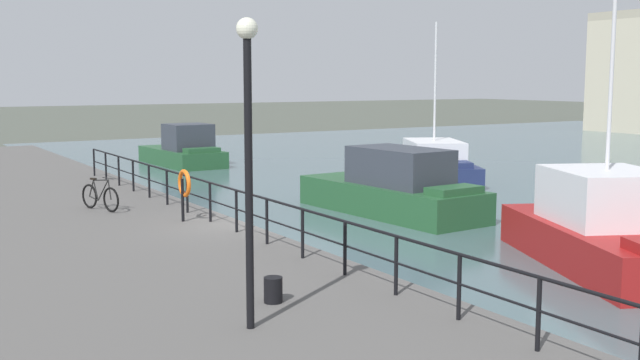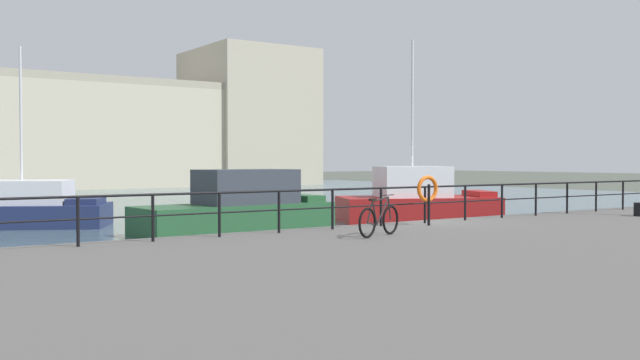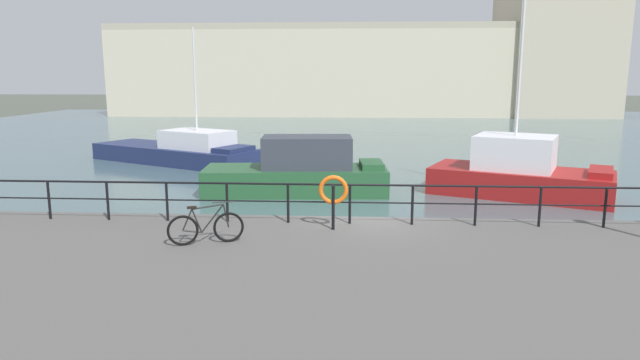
% 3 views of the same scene
% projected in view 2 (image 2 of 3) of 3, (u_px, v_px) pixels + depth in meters
% --- Properties ---
extents(ground_plane, '(240.00, 240.00, 0.00)m').
position_uv_depth(ground_plane, '(420.00, 247.00, 21.19)').
color(ground_plane, '#4C5147').
extents(water_basin, '(80.00, 60.00, 0.01)m').
position_uv_depth(water_basin, '(108.00, 200.00, 46.13)').
color(water_basin, '#476066').
rests_on(water_basin, ground_plane).
extents(quay_promenade, '(56.00, 13.00, 0.81)m').
position_uv_depth(quay_promenade, '(616.00, 259.00, 15.80)').
color(quay_promenade, '#565451').
rests_on(quay_promenade, ground_plane).
extents(harbor_building, '(57.21, 12.80, 14.69)m').
position_uv_depth(harbor_building, '(93.00, 131.00, 68.16)').
color(harbor_building, '#C1B79E').
rests_on(harbor_building, ground_plane).
extents(moored_blue_motorboat, '(7.35, 5.44, 7.80)m').
position_uv_depth(moored_blue_motorboat, '(417.00, 200.00, 30.29)').
color(moored_blue_motorboat, maroon).
rests_on(moored_blue_motorboat, water_basin).
extents(moored_small_launch, '(7.42, 3.04, 2.28)m').
position_uv_depth(moored_small_launch, '(240.00, 208.00, 25.36)').
color(moored_small_launch, '#23512D').
rests_on(moored_small_launch, water_basin).
extents(quay_railing, '(24.66, 0.07, 1.08)m').
position_uv_depth(quay_railing, '(446.00, 197.00, 20.70)').
color(quay_railing, black).
rests_on(quay_railing, quay_promenade).
extents(parked_bicycle, '(1.69, 0.64, 0.98)m').
position_uv_depth(parked_bicycle, '(379.00, 220.00, 16.71)').
color(parked_bicycle, black).
rests_on(parked_bicycle, quay_promenade).
extents(mooring_bollard, '(0.32, 0.32, 0.44)m').
position_uv_depth(mooring_bollard, '(639.00, 209.00, 22.77)').
color(mooring_bollard, black).
rests_on(mooring_bollard, quay_promenade).
extents(life_ring_stand, '(0.75, 0.16, 1.40)m').
position_uv_depth(life_ring_stand, '(428.00, 190.00, 19.54)').
color(life_ring_stand, black).
rests_on(life_ring_stand, quay_promenade).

